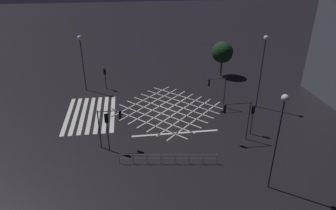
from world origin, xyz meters
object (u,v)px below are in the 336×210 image
at_px(street_lamp_far, 81,49).
at_px(street_tree_near, 222,52).
at_px(traffic_light_se_main, 107,124).
at_px(street_lamp_west, 263,57).
at_px(traffic_light_sw_main, 105,74).
at_px(traffic_light_ne_main, 253,114).
at_px(traffic_light_median_north, 216,86).
at_px(traffic_light_se_cross, 111,120).
at_px(street_lamp_east, 280,123).
at_px(traffic_light_ne_cross, 236,112).

height_order(street_lamp_far, street_tree_near, street_lamp_far).
bearing_deg(street_tree_near, traffic_light_se_main, -42.71).
bearing_deg(street_lamp_west, traffic_light_sw_main, -113.63).
height_order(traffic_light_ne_main, traffic_light_median_north, traffic_light_median_north).
bearing_deg(street_tree_near, traffic_light_se_cross, -42.95).
xyz_separation_m(traffic_light_median_north, street_lamp_east, (14.88, 0.49, 3.20)).
relative_size(traffic_light_sw_main, street_lamp_far, 0.40).
distance_m(traffic_light_ne_cross, street_lamp_west, 9.72).
distance_m(traffic_light_ne_cross, street_lamp_east, 7.98).
xyz_separation_m(traffic_light_se_main, street_tree_near, (-18.73, 17.29, 0.93)).
bearing_deg(traffic_light_se_cross, street_lamp_east, -30.86).
bearing_deg(traffic_light_se_main, traffic_light_ne_cross, -89.90).
xyz_separation_m(traffic_light_sw_main, traffic_light_se_main, (15.77, 1.02, 0.68)).
height_order(traffic_light_sw_main, street_lamp_west, street_lamp_west).
relative_size(traffic_light_median_north, traffic_light_sw_main, 1.31).
bearing_deg(traffic_light_ne_main, street_lamp_east, 168.33).
xyz_separation_m(traffic_light_ne_main, traffic_light_median_north, (-6.48, -2.22, 0.60)).
height_order(traffic_light_median_north, street_lamp_far, street_lamp_far).
height_order(street_lamp_west, street_lamp_far, street_lamp_west).
height_order(traffic_light_se_cross, street_lamp_east, street_lamp_east).
relative_size(street_lamp_west, street_tree_near, 1.66).
xyz_separation_m(traffic_light_median_north, traffic_light_sw_main, (-8.25, -14.08, -0.79)).
bearing_deg(street_tree_near, street_lamp_east, -8.17).
relative_size(traffic_light_ne_main, traffic_light_se_main, 0.83).
bearing_deg(street_lamp_west, street_lamp_east, -19.01).
distance_m(street_lamp_far, street_tree_near, 21.50).
xyz_separation_m(traffic_light_median_north, traffic_light_se_cross, (6.99, -12.72, 0.06)).
distance_m(traffic_light_ne_main, traffic_light_median_north, 6.87).
xyz_separation_m(traffic_light_median_north, traffic_light_se_main, (7.51, -13.06, -0.11)).
xyz_separation_m(traffic_light_median_north, street_tree_near, (-11.22, 4.24, 0.83)).
relative_size(traffic_light_se_main, street_lamp_east, 0.48).
relative_size(traffic_light_se_main, street_lamp_west, 0.45).
relative_size(street_lamp_west, street_lamp_far, 1.16).
bearing_deg(traffic_light_median_north, traffic_light_se_main, 29.91).
bearing_deg(street_tree_near, street_lamp_far, -81.95).
distance_m(traffic_light_se_main, street_lamp_west, 20.27).
bearing_deg(traffic_light_median_north, traffic_light_ne_cross, 89.34).
xyz_separation_m(traffic_light_median_north, street_lamp_far, (-8.23, -16.94, 3.03)).
height_order(traffic_light_sw_main, traffic_light_se_cross, traffic_light_se_cross).
distance_m(traffic_light_ne_cross, traffic_light_sw_main, 21.09).
xyz_separation_m(traffic_light_ne_cross, traffic_light_se_main, (0.02, -12.97, -0.35)).
bearing_deg(traffic_light_median_north, street_lamp_far, -25.90).
bearing_deg(street_lamp_west, traffic_light_median_north, -93.27).
bearing_deg(street_lamp_east, traffic_light_se_cross, -120.86).
relative_size(traffic_light_median_north, street_lamp_east, 0.49).
relative_size(traffic_light_ne_main, street_lamp_far, 0.44).
height_order(street_lamp_east, street_tree_near, street_lamp_east).
bearing_deg(street_lamp_west, street_tree_near, -173.70).
xyz_separation_m(traffic_light_ne_main, street_lamp_far, (-14.70, -19.17, 3.62)).
bearing_deg(street_lamp_far, traffic_light_ne_main, 52.51).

